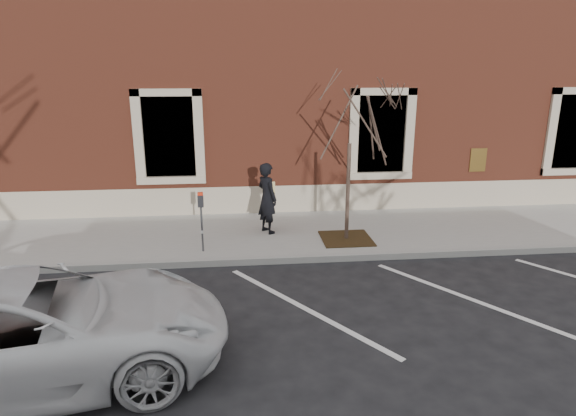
{
  "coord_description": "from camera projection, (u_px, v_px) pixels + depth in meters",
  "views": [
    {
      "loc": [
        -1.09,
        -10.04,
        4.15
      ],
      "look_at": [
        0.0,
        0.6,
        1.1
      ],
      "focal_mm": 30.0,
      "sensor_mm": 36.0,
      "label": 1
    }
  ],
  "objects": [
    {
      "name": "ground",
      "position": [
        291.0,
        262.0,
        10.85
      ],
      "size": [
        120.0,
        120.0,
        0.0
      ],
      "primitive_type": "plane",
      "color": "#28282B",
      "rests_on": "ground"
    },
    {
      "name": "sidewalk_near",
      "position": [
        283.0,
        234.0,
        12.5
      ],
      "size": [
        40.0,
        3.5,
        0.15
      ],
      "primitive_type": "cube",
      "color": "#AFABA4",
      "rests_on": "ground"
    },
    {
      "name": "curb_near",
      "position": [
        291.0,
        260.0,
        10.78
      ],
      "size": [
        40.0,
        0.12,
        0.15
      ],
      "primitive_type": "cube",
      "color": "#9E9E99",
      "rests_on": "ground"
    },
    {
      "name": "parking_stripes",
      "position": [
        304.0,
        308.0,
        8.74
      ],
      "size": [
        28.0,
        4.4,
        0.01
      ],
      "primitive_type": null,
      "color": "silver",
      "rests_on": "ground"
    },
    {
      "name": "building_civic",
      "position": [
        268.0,
        76.0,
        17.16
      ],
      "size": [
        40.0,
        8.62,
        8.0
      ],
      "color": "brown",
      "rests_on": "ground"
    },
    {
      "name": "man",
      "position": [
        267.0,
        198.0,
        12.17
      ],
      "size": [
        0.72,
        0.79,
        1.81
      ],
      "primitive_type": "imported",
      "rotation": [
        0.0,
        0.0,
        2.13
      ],
      "color": "black",
      "rests_on": "sidewalk_near"
    },
    {
      "name": "parking_meter",
      "position": [
        201.0,
        211.0,
        10.84
      ],
      "size": [
        0.13,
        0.1,
        1.4
      ],
      "rotation": [
        0.0,
        0.0,
        -0.36
      ],
      "color": "#595B60",
      "rests_on": "sidewalk_near"
    },
    {
      "name": "tree_grate",
      "position": [
        346.0,
        238.0,
        11.89
      ],
      "size": [
        1.22,
        1.22,
        0.03
      ],
      "primitive_type": "cube",
      "color": "#372611",
      "rests_on": "sidewalk_near"
    },
    {
      "name": "sapling",
      "position": [
        351.0,
        116.0,
        11.07
      ],
      "size": [
        2.59,
        2.59,
        4.31
      ],
      "color": "#48332B",
      "rests_on": "sidewalk_near"
    },
    {
      "name": "white_truck",
      "position": [
        23.0,
        330.0,
        6.51
      ],
      "size": [
        5.94,
        3.65,
        1.54
      ],
      "primitive_type": "imported",
      "rotation": [
        0.0,
        0.0,
        1.78
      ],
      "color": "silver",
      "rests_on": "ground"
    }
  ]
}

